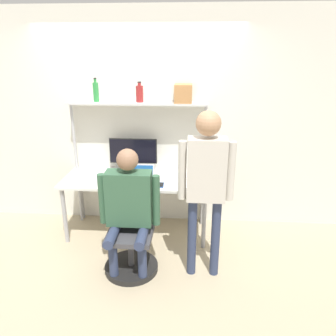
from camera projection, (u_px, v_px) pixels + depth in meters
name	position (u px, v px, depth m)	size (l,w,h in m)	color
ground_plane	(133.00, 248.00, 3.86)	(12.00, 12.00, 0.00)	tan
wall_back	(140.00, 121.00, 4.14)	(8.00, 0.06, 2.70)	silver
desk	(137.00, 183.00, 4.00)	(1.76, 0.74, 0.74)	silver
shelf_unit	(138.00, 122.00, 3.98)	(1.68, 0.24, 1.61)	silver
monitor	(133.00, 153.00, 4.12)	(0.60, 0.17, 0.43)	black
laptop	(141.00, 178.00, 3.80)	(0.31, 0.23, 0.21)	#BCBCC1
cell_phone	(161.00, 185.00, 3.75)	(0.07, 0.15, 0.01)	#264C8C
office_chair	(131.00, 245.00, 3.43)	(0.56, 0.56, 0.90)	black
person_seated	(129.00, 203.00, 3.21)	(0.61, 0.47, 1.33)	#2D3856
person_standing	(206.00, 176.00, 3.06)	(0.53, 0.23, 1.70)	#2D3856
bottle_red	(140.00, 93.00, 3.87)	(0.09, 0.09, 0.24)	maroon
bottle_green	(96.00, 92.00, 3.89)	(0.07, 0.07, 0.28)	#2D8C3F
storage_box	(183.00, 93.00, 3.83)	(0.20, 0.22, 0.21)	#B27A47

